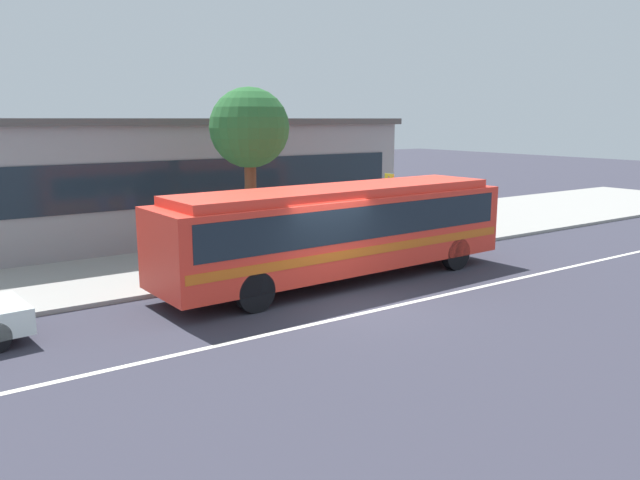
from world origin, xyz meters
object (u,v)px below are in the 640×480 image
at_px(pedestrian_waiting_near_sign, 236,243).
at_px(pedestrian_standing_by_tree, 187,242).
at_px(transit_bus, 340,226).
at_px(bus_stop_sign, 389,202).
at_px(pedestrian_walking_along_curb, 212,237).
at_px(street_tree_near_stop, 249,130).

relative_size(pedestrian_waiting_near_sign, pedestrian_standing_by_tree, 0.96).
relative_size(transit_bus, bus_stop_sign, 4.12).
distance_m(transit_bus, pedestrian_walking_along_curb, 3.90).
bearing_deg(pedestrian_walking_along_curb, transit_bus, -47.03).
height_order(transit_bus, pedestrian_waiting_near_sign, transit_bus).
bearing_deg(pedestrian_walking_along_curb, pedestrian_standing_by_tree, -158.29).
distance_m(bus_stop_sign, street_tree_near_stop, 5.23).
bearing_deg(street_tree_near_stop, transit_bus, -73.47).
relative_size(pedestrian_standing_by_tree, street_tree_near_stop, 0.32).
bearing_deg(pedestrian_walking_along_curb, street_tree_near_stop, 18.61).
bearing_deg(pedestrian_standing_by_tree, street_tree_near_stop, 19.76).
distance_m(pedestrian_walking_along_curb, bus_stop_sign, 6.12).
bearing_deg(street_tree_near_stop, bus_stop_sign, -20.23).
distance_m(transit_bus, bus_stop_sign, 3.80).
relative_size(transit_bus, pedestrian_standing_by_tree, 6.32).
height_order(pedestrian_waiting_near_sign, bus_stop_sign, bus_stop_sign).
height_order(pedestrian_standing_by_tree, bus_stop_sign, bus_stop_sign).
height_order(transit_bus, pedestrian_standing_by_tree, transit_bus).
bearing_deg(bus_stop_sign, pedestrian_walking_along_curb, 170.03).
bearing_deg(pedestrian_waiting_near_sign, street_tree_near_stop, 49.27).
bearing_deg(street_tree_near_stop, pedestrian_waiting_near_sign, -130.73).
xyz_separation_m(transit_bus, street_tree_near_stop, (-1.01, 3.39, 2.65)).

